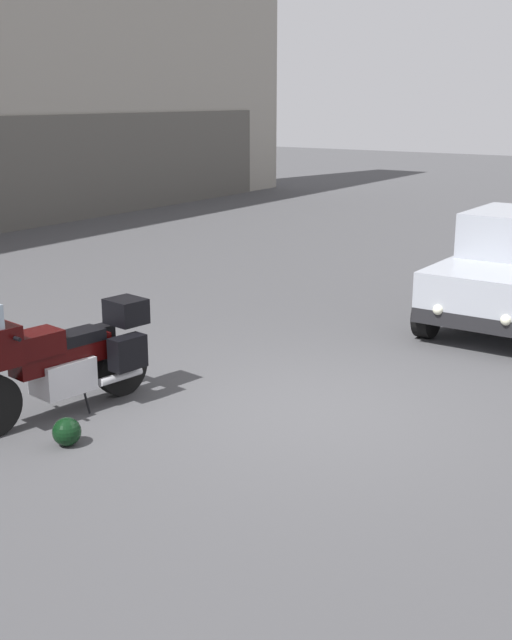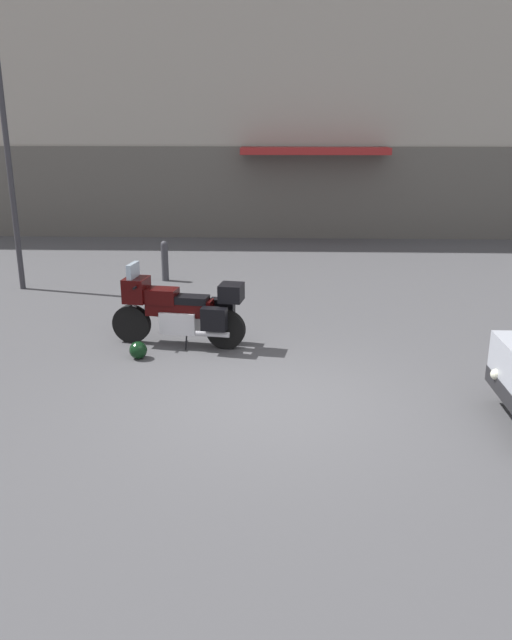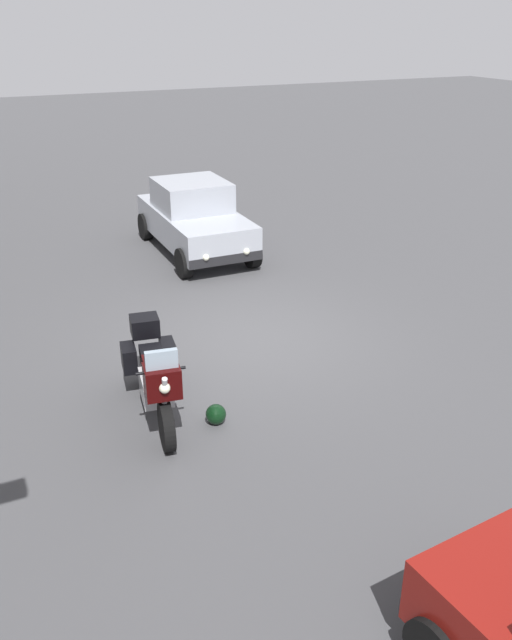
# 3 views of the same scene
# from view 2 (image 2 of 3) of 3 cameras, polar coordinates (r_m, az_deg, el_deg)

# --- Properties ---
(ground_plane) EXTENTS (80.00, 80.00, 0.00)m
(ground_plane) POSITION_cam_2_polar(r_m,az_deg,el_deg) (8.51, 1.37, -7.37)
(ground_plane) COLOR #424244
(building_facade_rear) EXTENTS (37.08, 3.40, 13.91)m
(building_facade_rear) POSITION_cam_2_polar(r_m,az_deg,el_deg) (21.47, 2.09, 26.44)
(building_facade_rear) COLOR gray
(building_facade_rear) RESTS_ON ground
(motorcycle) EXTENTS (2.26, 0.91, 1.36)m
(motorcycle) POSITION_cam_2_polar(r_m,az_deg,el_deg) (10.45, -6.84, 0.95)
(motorcycle) COLOR black
(motorcycle) RESTS_ON ground
(helmet) EXTENTS (0.28, 0.28, 0.28)m
(helmet) POSITION_cam_2_polar(r_m,az_deg,el_deg) (10.11, -10.53, -2.67)
(helmet) COLOR black
(helmet) RESTS_ON ground
(streetlamp_curbside) EXTENTS (0.28, 0.94, 5.03)m
(streetlamp_curbside) POSITION_cam_2_polar(r_m,az_deg,el_deg) (14.48, -21.67, 14.22)
(streetlamp_curbside) COLOR #2D2D33
(streetlamp_curbside) RESTS_ON ground
(bollard_curbside) EXTENTS (0.16, 0.16, 0.93)m
(bollard_curbside) POSITION_cam_2_polar(r_m,az_deg,el_deg) (14.86, -8.19, 5.38)
(bollard_curbside) COLOR #333338
(bollard_curbside) RESTS_ON ground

